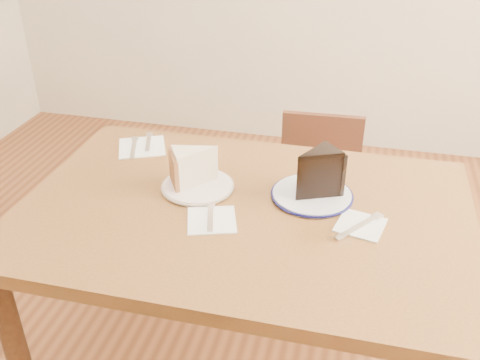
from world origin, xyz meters
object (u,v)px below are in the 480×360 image
at_px(carrot_cake, 197,167).
at_px(table, 244,237).
at_px(chocolate_cake, 315,176).
at_px(plate_navy, 312,195).
at_px(chair_far, 315,204).
at_px(plate_cream, 198,186).

bearing_deg(carrot_cake, table, 31.66).
distance_m(carrot_cake, chocolate_cake, 0.33).
distance_m(table, plate_navy, 0.22).
relative_size(carrot_cake, chocolate_cake, 1.02).
bearing_deg(chair_far, plate_cream, 58.51).
xyz_separation_m(plate_cream, chocolate_cake, (0.32, 0.02, 0.07)).
distance_m(plate_navy, chocolate_cake, 0.07).
relative_size(plate_cream, chocolate_cake, 1.63).
bearing_deg(plate_navy, chair_far, 92.85).
distance_m(plate_cream, chocolate_cake, 0.33).
bearing_deg(table, chocolate_cake, 26.71).
bearing_deg(chocolate_cake, plate_navy, -13.89).
relative_size(chair_far, plate_cream, 3.74).
bearing_deg(plate_navy, carrot_cake, -177.52).
height_order(chair_far, plate_navy, plate_navy).
height_order(table, plate_navy, plate_navy).
bearing_deg(table, plate_cream, 156.47).
bearing_deg(plate_cream, carrot_cake, 109.17).
distance_m(chair_far, plate_navy, 0.61).
relative_size(table, plate_navy, 5.56).
height_order(table, carrot_cake, carrot_cake).
bearing_deg(plate_navy, table, -150.38).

